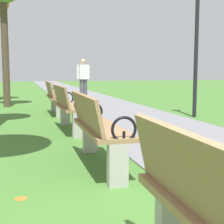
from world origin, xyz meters
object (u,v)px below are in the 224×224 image
Objects in this scene: park_bench_4 at (55,97)px; lamp_post at (197,25)px; pedestrian_walking at (83,78)px; park_bench_2 at (97,128)px; park_bench_3 at (68,106)px.

park_bench_4 is 0.46× the size of lamp_post.
pedestrian_walking is 5.52m from lamp_post.
park_bench_2 is 8.84m from pedestrian_walking.
park_bench_3 is 1.00× the size of pedestrian_walking.
park_bench_2 and park_bench_4 have the same top height.
lamp_post reaches higher than park_bench_4.
park_bench_2 is 0.46× the size of lamp_post.
lamp_post reaches higher than pedestrian_walking.
park_bench_4 is (-0.00, 2.63, 0.00)m from park_bench_3.
park_bench_3 is 4.04m from lamp_post.
park_bench_4 is at bearing 90.00° from park_bench_3.
pedestrian_walking is at bearing 111.75° from lamp_post.
lamp_post is at bearing 47.69° from park_bench_2.
pedestrian_walking is at bearing 80.68° from park_bench_2.
park_bench_3 is (0.00, 2.58, 0.00)m from park_bench_2.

